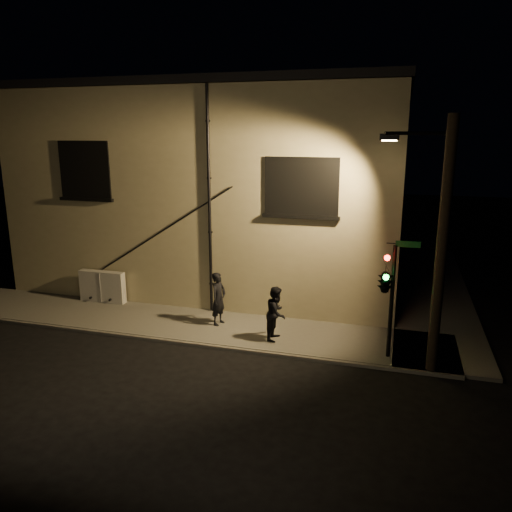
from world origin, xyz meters
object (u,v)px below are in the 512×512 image
(pedestrian_a, at_px, (219,299))
(streetlamp_pole, at_px, (439,243))
(pedestrian_b, at_px, (276,313))
(traffic_signal, at_px, (386,280))
(utility_cabinet, at_px, (102,286))

(pedestrian_a, relative_size, streetlamp_pole, 0.26)
(pedestrian_b, bearing_deg, pedestrian_a, 76.24)
(pedestrian_a, relative_size, traffic_signal, 0.52)
(pedestrian_a, height_order, streetlamp_pole, streetlamp_pole)
(traffic_signal, bearing_deg, streetlamp_pole, -14.67)
(utility_cabinet, distance_m, pedestrian_b, 7.86)
(pedestrian_b, bearing_deg, traffic_signal, -93.78)
(traffic_signal, xyz_separation_m, streetlamp_pole, (1.34, -0.35, 1.29))
(utility_cabinet, bearing_deg, pedestrian_b, -12.56)
(pedestrian_b, distance_m, traffic_signal, 3.78)
(traffic_signal, distance_m, streetlamp_pole, 1.89)
(pedestrian_b, height_order, traffic_signal, traffic_signal)
(pedestrian_a, bearing_deg, utility_cabinet, 93.21)
(pedestrian_b, relative_size, streetlamp_pole, 0.25)
(pedestrian_b, relative_size, traffic_signal, 0.50)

